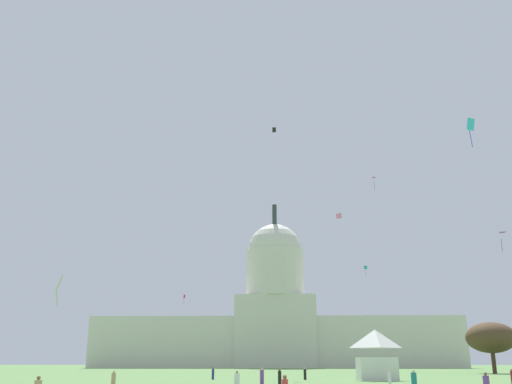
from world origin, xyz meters
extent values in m
cube|color=beige|center=(-36.64, 195.84, 9.30)|extent=(69.34, 18.88, 18.61)
cube|color=beige|center=(32.69, 195.84, 9.30)|extent=(69.34, 18.88, 18.61)
cube|color=beige|center=(-1.98, 195.84, 13.23)|extent=(30.26, 20.77, 26.47)
cylinder|color=beige|center=(-1.98, 195.84, 35.42)|extent=(22.51, 22.51, 17.90)
sphere|color=beige|center=(-1.98, 195.84, 44.37)|extent=(21.45, 21.45, 21.45)
cylinder|color=#2D3833|center=(-1.98, 195.84, 59.25)|extent=(1.80, 1.80, 8.32)
cube|color=white|center=(12.48, 50.68, 1.47)|extent=(4.99, 4.62, 2.94)
pyramid|color=white|center=(12.48, 50.68, 5.33)|extent=(5.24, 4.85, 2.39)
cylinder|color=#4C3823|center=(44.03, 96.92, 2.65)|extent=(0.85, 0.85, 5.30)
ellipsoid|color=#4C3823|center=(44.03, 96.92, 7.21)|extent=(11.06, 10.57, 6.36)
cylinder|color=black|center=(-0.33, 32.20, 0.74)|extent=(0.50, 0.50, 1.49)
sphere|color=brown|center=(-0.33, 32.20, 1.61)|extent=(0.36, 0.36, 0.25)
sphere|color=brown|center=(0.01, 6.21, 1.54)|extent=(0.26, 0.26, 0.24)
cylinder|color=maroon|center=(25.70, 39.47, 0.71)|extent=(0.45, 0.45, 1.42)
sphere|color=tan|center=(25.70, 39.47, 1.54)|extent=(0.32, 0.32, 0.24)
cylinder|color=silver|center=(-4.04, 23.22, 0.71)|extent=(0.65, 0.65, 1.41)
sphere|color=brown|center=(-4.04, 23.22, 1.52)|extent=(0.30, 0.30, 0.22)
cylinder|color=silver|center=(11.30, 35.25, 0.69)|extent=(0.45, 0.45, 1.37)
sphere|color=beige|center=(11.30, 35.25, 1.48)|extent=(0.30, 0.30, 0.22)
cylinder|color=navy|center=(-9.64, 54.23, 0.70)|extent=(0.44, 0.44, 1.41)
sphere|color=brown|center=(-9.64, 54.23, 1.52)|extent=(0.28, 0.28, 0.22)
cylinder|color=tan|center=(-17.90, 33.92, 0.62)|extent=(0.55, 0.55, 1.24)
sphere|color=#A37556|center=(-17.90, 33.92, 1.35)|extent=(0.25, 0.25, 0.21)
sphere|color=brown|center=(-14.00, 4.64, 1.52)|extent=(0.31, 0.31, 0.22)
cylinder|color=#703D93|center=(-2.30, 37.30, 0.75)|extent=(0.62, 0.62, 1.50)
sphere|color=beige|center=(-2.30, 37.30, 1.63)|extent=(0.34, 0.34, 0.24)
sphere|color=brown|center=(13.01, 10.37, 1.64)|extent=(0.23, 0.23, 0.21)
cylinder|color=#1E757A|center=(10.66, 20.65, 0.77)|extent=(0.54, 0.54, 1.54)
sphere|color=beige|center=(10.66, 20.65, 1.65)|extent=(0.26, 0.26, 0.22)
cylinder|color=black|center=(3.11, 53.56, 0.69)|extent=(0.51, 0.51, 1.37)
sphere|color=beige|center=(3.11, 53.56, 1.50)|extent=(0.34, 0.34, 0.25)
pyramid|color=purple|center=(31.40, 52.97, 19.86)|extent=(1.29, 1.36, 0.16)
cylinder|color=purple|center=(31.66, 53.19, 18.42)|extent=(0.07, 0.11, 1.82)
cube|color=teal|center=(24.45, 135.71, 27.98)|extent=(0.93, 0.92, 0.39)
cube|color=teal|center=(24.45, 135.71, 28.50)|extent=(0.93, 0.92, 0.39)
cylinder|color=teal|center=(24.41, 135.71, 26.65)|extent=(0.21, 0.23, 2.31)
cube|color=#8CD133|center=(-21.89, 26.68, 9.82)|extent=(0.91, 0.98, 1.55)
cylinder|color=#8CD133|center=(-22.02, 26.68, 8.33)|extent=(0.30, 0.16, 1.53)
cube|color=pink|center=(9.33, 59.86, 24.62)|extent=(0.93, 0.35, 0.97)
cube|color=black|center=(-0.93, 73.28, 45.16)|extent=(0.71, 0.66, 1.01)
cube|color=red|center=(-33.27, 170.43, 24.06)|extent=(0.68, 0.39, 1.14)
cylinder|color=red|center=(-33.38, 170.43, 22.05)|extent=(0.31, 0.44, 2.89)
pyramid|color=#D1339E|center=(28.74, 137.73, 55.22)|extent=(1.21, 1.10, 0.28)
cylinder|color=#D1339E|center=(28.71, 137.35, 53.12)|extent=(0.22, 0.44, 3.38)
cube|color=#33BCDB|center=(19.60, 26.27, 25.81)|extent=(0.96, 0.72, 1.22)
cylinder|color=blue|center=(19.46, 26.27, 24.24)|extent=(0.16, 0.17, 1.91)
camera|label=1|loc=(-0.23, -29.11, 2.42)|focal=40.27mm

